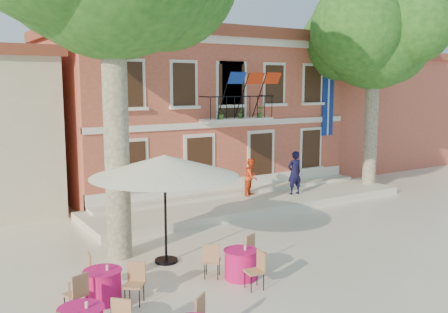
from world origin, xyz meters
TOP-DOWN VIEW (x-y plane):
  - ground at (0.00, 0.00)m, footprint 90.00×90.00m
  - main_building at (2.00, 9.99)m, footprint 13.50×9.59m
  - neighbor_east at (14.00, 11.00)m, footprint 9.40×9.40m
  - terrace at (2.00, 4.40)m, footprint 14.00×3.40m
  - plane_tree_east at (8.62, 4.08)m, footprint 4.93×4.93m
  - patio_umbrella at (-3.91, 0.26)m, footprint 4.14×4.14m
  - pedestrian_navy at (4.03, 4.12)m, footprint 0.71×0.49m
  - pedestrian_orange at (2.32, 4.89)m, footprint 0.98×0.92m
  - cafe_table_1 at (-2.80, -1.87)m, footprint 1.86×1.73m
  - cafe_table_3 at (-6.29, -1.35)m, footprint 1.85×1.76m

SIDE VIEW (x-z plane):
  - ground at x=0.00m, z-range 0.00..0.00m
  - terrace at x=2.00m, z-range 0.00..0.30m
  - cafe_table_1 at x=-2.80m, z-range -0.05..0.90m
  - cafe_table_3 at x=-6.29m, z-range -0.05..0.90m
  - pedestrian_orange at x=2.32m, z-range 0.30..1.90m
  - pedestrian_navy at x=4.03m, z-range 0.30..2.17m
  - patio_umbrella at x=-3.91m, z-range 1.23..4.31m
  - neighbor_east at x=14.00m, z-range 0.02..6.42m
  - main_building at x=2.00m, z-range 0.03..7.53m
  - plane_tree_east at x=8.62m, z-range 2.30..11.99m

